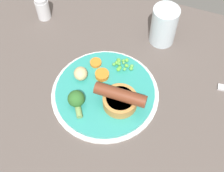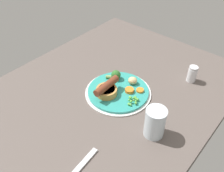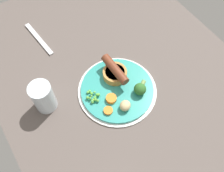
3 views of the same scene
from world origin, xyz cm
name	(u,v)px [view 1 (image 1 of 3)]	position (x,y,z in cm)	size (l,w,h in cm)	color
dining_table	(117,116)	(0.00, 0.00, 1.50)	(110.00, 80.00, 3.00)	#564C47
dinner_plate	(105,93)	(-4.43, 3.88, 3.57)	(25.51, 25.51, 1.40)	silver
sausage_pudding	(120,99)	(-0.07, 1.89, 6.71)	(11.68, 7.87, 5.45)	#BC8442
pea_pile	(122,64)	(-3.12, 12.09, 5.29)	(5.29, 4.37, 1.59)	#4FA349
broccoli_floret_near	(76,100)	(-9.19, -1.53, 6.24)	(4.77, 5.73, 3.89)	#2D6628
potato_chunk_0	(81,74)	(-11.29, 5.59, 5.86)	(3.62, 3.27, 2.92)	#CCB77F
carrot_slice_1	(102,75)	(-6.62, 7.58, 5.03)	(3.37, 3.37, 1.26)	orange
carrot_slice_2	(96,63)	(-9.46, 10.53, 4.82)	(2.83, 2.83, 0.83)	orange
drinking_glass	(164,26)	(3.45, 25.16, 8.31)	(6.66, 6.66, 10.61)	silver
salt_shaker	(43,8)	(-29.65, 21.75, 6.41)	(3.71, 3.71, 6.91)	silver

